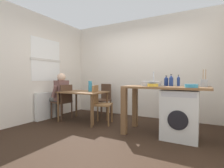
# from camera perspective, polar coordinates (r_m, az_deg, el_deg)

# --- Properties ---
(ground_plane) EXTENTS (5.46, 5.46, 0.00)m
(ground_plane) POSITION_cam_1_polar(r_m,az_deg,el_deg) (3.32, -0.86, -16.77)
(ground_plane) COLOR black
(wall_back) EXTENTS (4.60, 0.10, 2.70)m
(wall_back) POSITION_cam_1_polar(r_m,az_deg,el_deg) (4.75, 9.69, 5.38)
(wall_back) COLOR silver
(wall_back) RESTS_ON ground_plane
(wall_window_side) EXTENTS (0.12, 3.80, 2.70)m
(wall_window_side) POSITION_cam_1_polar(r_m,az_deg,el_deg) (4.61, -24.83, 5.35)
(wall_window_side) COLOR silver
(wall_window_side) RESTS_ON ground_plane
(radiator) EXTENTS (0.10, 0.80, 0.70)m
(radiator) POSITION_cam_1_polar(r_m,az_deg,el_deg) (4.74, -20.81, -6.84)
(radiator) COLOR white
(radiator) RESTS_ON ground_plane
(dining_table) EXTENTS (1.10, 0.76, 0.74)m
(dining_table) POSITION_cam_1_polar(r_m,az_deg,el_deg) (4.18, -9.97, -3.86)
(dining_table) COLOR brown
(dining_table) RESTS_ON ground_plane
(chair_person_seat) EXTENTS (0.42, 0.42, 0.90)m
(chair_person_seat) POSITION_cam_1_polar(r_m,az_deg,el_deg) (4.48, -16.27, -5.26)
(chair_person_seat) COLOR #4C3323
(chair_person_seat) RESTS_ON ground_plane
(chair_opposite) EXTENTS (0.50, 0.50, 0.90)m
(chair_opposite) POSITION_cam_1_polar(r_m,az_deg,el_deg) (3.94, -4.23, -6.18)
(chair_opposite) COLOR olive
(chair_opposite) RESTS_ON ground_plane
(chair_spare_by_wall) EXTENTS (0.49, 0.49, 0.90)m
(chair_spare_by_wall) POSITION_cam_1_polar(r_m,az_deg,el_deg) (4.75, -2.97, -4.77)
(chair_spare_by_wall) COLOR #4C3323
(chair_spare_by_wall) RESTS_ON ground_plane
(seated_person) EXTENTS (0.51, 0.52, 1.20)m
(seated_person) POSITION_cam_1_polar(r_m,az_deg,el_deg) (4.58, -17.65, -3.06)
(seated_person) COLOR #595651
(seated_person) RESTS_ON ground_plane
(kitchen_counter) EXTENTS (1.50, 0.68, 0.92)m
(kitchen_counter) POSITION_cam_1_polar(r_m,az_deg,el_deg) (3.28, 14.12, -3.44)
(kitchen_counter) COLOR brown
(kitchen_counter) RESTS_ON ground_plane
(washing_machine) EXTENTS (0.60, 0.61, 0.86)m
(washing_machine) POSITION_cam_1_polar(r_m,az_deg,el_deg) (3.24, 22.31, -9.53)
(washing_machine) COLOR silver
(washing_machine) RESTS_ON ground_plane
(sink_basin) EXTENTS (0.38, 0.38, 0.09)m
(sink_basin) POSITION_cam_1_polar(r_m,az_deg,el_deg) (3.28, 13.28, 0.14)
(sink_basin) COLOR #9EA0A5
(sink_basin) RESTS_ON kitchen_counter
(tap) EXTENTS (0.02, 0.02, 0.28)m
(tap) POSITION_cam_1_polar(r_m,az_deg,el_deg) (3.45, 14.09, 1.80)
(tap) COLOR #B2B2B7
(tap) RESTS_ON kitchen_counter
(bottle_tall_green) EXTENTS (0.08, 0.08, 0.20)m
(bottle_tall_green) POSITION_cam_1_polar(r_m,az_deg,el_deg) (3.44, 18.10, 0.94)
(bottle_tall_green) COLOR navy
(bottle_tall_green) RESTS_ON kitchen_counter
(bottle_squat_brown) EXTENTS (0.08, 0.08, 0.22)m
(bottle_squat_brown) POSITION_cam_1_polar(r_m,az_deg,el_deg) (3.31, 19.64, 1.06)
(bottle_squat_brown) COLOR navy
(bottle_squat_brown) RESTS_ON kitchen_counter
(bottle_clear_small) EXTENTS (0.06, 0.06, 0.21)m
(bottle_clear_small) POSITION_cam_1_polar(r_m,az_deg,el_deg) (3.37, 21.86, 0.96)
(bottle_clear_small) COLOR navy
(bottle_clear_small) RESTS_ON kitchen_counter
(mixing_bowl) EXTENTS (0.19, 0.19, 0.05)m
(mixing_bowl) POSITION_cam_1_polar(r_m,az_deg,el_deg) (3.06, 13.85, -0.29)
(mixing_bowl) COLOR gold
(mixing_bowl) RESTS_ON kitchen_counter
(utensil_crock) EXTENTS (0.11, 0.11, 0.30)m
(utensil_crock) POSITION_cam_1_polar(r_m,az_deg,el_deg) (3.21, 29.09, 0.34)
(utensil_crock) COLOR gray
(utensil_crock) RESTS_ON kitchen_counter
(colander) EXTENTS (0.20, 0.20, 0.06)m
(colander) POSITION_cam_1_polar(r_m,az_deg,el_deg) (2.94, 25.59, -0.49)
(colander) COLOR teal
(colander) RESTS_ON kitchen_counter
(vase) EXTENTS (0.09, 0.09, 0.26)m
(vase) POSITION_cam_1_polar(r_m,az_deg,el_deg) (4.15, -7.51, -0.77)
(vase) COLOR teal
(vase) RESTS_ON dining_table
(scissors) EXTENTS (0.15, 0.06, 0.01)m
(scissors) POSITION_cam_1_polar(r_m,az_deg,el_deg) (3.13, 16.53, -0.73)
(scissors) COLOR #B2B2B7
(scissors) RESTS_ON kitchen_counter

